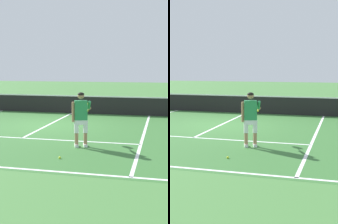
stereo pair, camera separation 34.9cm
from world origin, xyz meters
The scene contains 8 objects.
ground_plane centered at (0.00, 0.00, 0.00)m, with size 80.00×80.00×0.00m, color #477F3D.
court_inner_surface centered at (0.00, -1.11, 0.00)m, with size 10.98×10.06×0.00m, color #387033.
line_service centered at (0.00, -2.68, 0.00)m, with size 8.23×0.10×0.01m, color white.
line_centre_service centered at (0.00, 0.52, 0.00)m, with size 0.10×6.40×0.01m, color white.
line_singles_right centered at (4.12, -1.11, 0.00)m, with size 0.10×9.66×0.01m, color white.
tennis_net centered at (0.00, 3.72, 0.50)m, with size 11.96×0.08×1.07m.
tennis_player centered at (2.31, -3.41, 0.99)m, with size 0.57×1.23×1.71m.
tennis_ball_near_feet centered at (2.08, -4.87, 0.03)m, with size 0.07×0.07×0.07m, color #CCE02D.
Camera 2 is at (5.10, -13.06, 2.49)m, focal length 52.65 mm.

